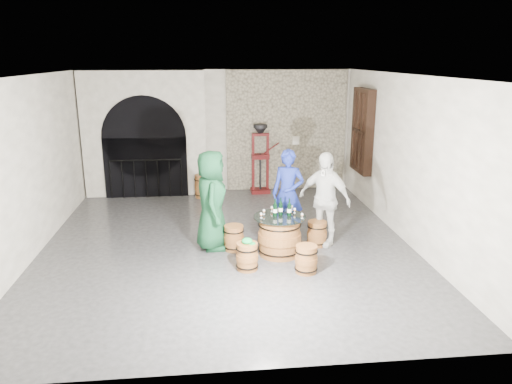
{
  "coord_description": "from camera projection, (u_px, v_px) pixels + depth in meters",
  "views": [
    {
      "loc": [
        -0.36,
        -8.84,
        3.52
      ],
      "look_at": [
        0.56,
        -0.09,
        1.05
      ],
      "focal_mm": 34.0,
      "sensor_mm": 36.0,
      "label": 1
    }
  ],
  "objects": [
    {
      "name": "ground",
      "position": [
        227.0,
        243.0,
        9.46
      ],
      "size": [
        8.0,
        8.0,
        0.0
      ],
      "primitive_type": "plane",
      "color": "#2E2E31",
      "rests_on": "ground"
    },
    {
      "name": "tasting_glass_c",
      "position": [
        272.0,
        209.0,
        9.0
      ],
      "size": [
        0.05,
        0.05,
        0.1
      ],
      "primitive_type": null,
      "color": "#B85A23",
      "rests_on": "barrel_table"
    },
    {
      "name": "wall_front",
      "position": [
        242.0,
        242.0,
        5.19
      ],
      "size": [
        8.0,
        0.0,
        8.0
      ],
      "primitive_type": "plane",
      "rotation": [
        -1.57,
        0.0,
        0.0
      ],
      "color": "silver",
      "rests_on": "ground"
    },
    {
      "name": "wall_back",
      "position": [
        219.0,
        131.0,
        12.85
      ],
      "size": [
        8.0,
        0.0,
        8.0
      ],
      "primitive_type": "plane",
      "rotation": [
        1.57,
        0.0,
        0.0
      ],
      "color": "silver",
      "rests_on": "ground"
    },
    {
      "name": "wine_bottle_right",
      "position": [
        281.0,
        208.0,
        8.78
      ],
      "size": [
        0.08,
        0.08,
        0.32
      ],
      "color": "black",
      "rests_on": "barrel_table"
    },
    {
      "name": "green_cap",
      "position": [
        247.0,
        241.0,
        8.17
      ],
      "size": [
        0.23,
        0.18,
        0.1
      ],
      "color": "#0C8634",
      "rests_on": "barrel_stool_near_left"
    },
    {
      "name": "barrel_stool_right",
      "position": [
        317.0,
        233.0,
        9.31
      ],
      "size": [
        0.39,
        0.39,
        0.48
      ],
      "color": "brown",
      "rests_on": "ground"
    },
    {
      "name": "tasting_glass_b",
      "position": [
        295.0,
        211.0,
        8.9
      ],
      "size": [
        0.05,
        0.05,
        0.1
      ],
      "primitive_type": null,
      "color": "#B85A23",
      "rests_on": "barrel_table"
    },
    {
      "name": "corking_press",
      "position": [
        260.0,
        153.0,
        12.71
      ],
      "size": [
        0.75,
        0.41,
        1.82
      ],
      "rotation": [
        0.0,
        0.0,
        0.02
      ],
      "color": "#520E0D",
      "rests_on": "ground"
    },
    {
      "name": "side_barrel",
      "position": [
        203.0,
        186.0,
        12.47
      ],
      "size": [
        0.45,
        0.45,
        0.59
      ],
      "rotation": [
        0.0,
        0.0,
        0.29
      ],
      "color": "brown",
      "rests_on": "ground"
    },
    {
      "name": "barrel_stool_left",
      "position": [
        234.0,
        238.0,
        9.08
      ],
      "size": [
        0.39,
        0.39,
        0.48
      ],
      "color": "brown",
      "rests_on": "ground"
    },
    {
      "name": "wall_left",
      "position": [
        30.0,
        168.0,
        8.67
      ],
      "size": [
        0.0,
        8.0,
        8.0
      ],
      "primitive_type": "plane",
      "rotation": [
        1.57,
        0.0,
        1.57
      ],
      "color": "silver",
      "rests_on": "ground"
    },
    {
      "name": "barrel_stool_near_left",
      "position": [
        247.0,
        256.0,
        8.24
      ],
      "size": [
        0.39,
        0.39,
        0.48
      ],
      "color": "brown",
      "rests_on": "ground"
    },
    {
      "name": "arched_opening",
      "position": [
        145.0,
        135.0,
        12.42
      ],
      "size": [
        3.1,
        0.6,
        3.19
      ],
      "color": "silver",
      "rests_on": "ground"
    },
    {
      "name": "wine_bottle_left",
      "position": [
        275.0,
        209.0,
        8.72
      ],
      "size": [
        0.08,
        0.08,
        0.32
      ],
      "color": "black",
      "rests_on": "barrel_table"
    },
    {
      "name": "barrel_table",
      "position": [
        280.0,
        236.0,
        8.84
      ],
      "size": [
        0.96,
        0.96,
        0.74
      ],
      "color": "brown",
      "rests_on": "ground"
    },
    {
      "name": "barrel_stool_far",
      "position": [
        286.0,
        226.0,
        9.69
      ],
      "size": [
        0.39,
        0.39,
        0.48
      ],
      "color": "brown",
      "rests_on": "ground"
    },
    {
      "name": "ceiling",
      "position": [
        224.0,
        75.0,
        8.59
      ],
      "size": [
        8.0,
        8.0,
        0.0
      ],
      "primitive_type": "plane",
      "rotation": [
        3.14,
        0.0,
        0.0
      ],
      "color": "beige",
      "rests_on": "wall_back"
    },
    {
      "name": "wine_bottle_center",
      "position": [
        289.0,
        209.0,
        8.73
      ],
      "size": [
        0.08,
        0.08,
        0.32
      ],
      "color": "black",
      "rests_on": "barrel_table"
    },
    {
      "name": "stone_facing_panel",
      "position": [
        286.0,
        131.0,
        12.98
      ],
      "size": [
        3.2,
        0.12,
        3.18
      ],
      "primitive_type": "cube",
      "color": "#AAA087",
      "rests_on": "ground"
    },
    {
      "name": "tasting_glass_a",
      "position": [
        261.0,
        216.0,
        8.62
      ],
      "size": [
        0.05,
        0.05,
        0.1
      ],
      "primitive_type": null,
      "color": "#B85A23",
      "rests_on": "barrel_table"
    },
    {
      "name": "person_white",
      "position": [
        324.0,
        199.0,
        9.2
      ],
      "size": [
        1.09,
        1.04,
        1.81
      ],
      "primitive_type": "imported",
      "rotation": [
        0.0,
        0.0,
        -0.73
      ],
      "color": "silver",
      "rests_on": "ground"
    },
    {
      "name": "barrel_stool_near_right",
      "position": [
        306.0,
        259.0,
        8.13
      ],
      "size": [
        0.39,
        0.39,
        0.48
      ],
      "color": "brown",
      "rests_on": "ground"
    },
    {
      "name": "tasting_glass_f",
      "position": [
        264.0,
        212.0,
        8.82
      ],
      "size": [
        0.05,
        0.05,
        0.1
      ],
      "primitive_type": null,
      "color": "#B85A23",
      "rests_on": "barrel_table"
    },
    {
      "name": "person_green",
      "position": [
        212.0,
        200.0,
        9.0
      ],
      "size": [
        0.61,
        0.92,
        1.88
      ],
      "primitive_type": "imported",
      "rotation": [
        0.0,
        0.0,
        1.56
      ],
      "color": "#124024",
      "rests_on": "ground"
    },
    {
      "name": "person_blue",
      "position": [
        288.0,
        193.0,
        9.65
      ],
      "size": [
        0.76,
        0.65,
        1.77
      ],
      "primitive_type": "imported",
      "rotation": [
        0.0,
        0.0,
        -0.42
      ],
      "color": "navy",
      "rests_on": "ground"
    },
    {
      "name": "tasting_glass_d",
      "position": [
        292.0,
        208.0,
        9.06
      ],
      "size": [
        0.05,
        0.05,
        0.1
      ],
      "primitive_type": null,
      "color": "#B85A23",
      "rests_on": "barrel_table"
    },
    {
      "name": "tasting_glass_e",
      "position": [
        302.0,
        216.0,
        8.61
      ],
      "size": [
        0.05,
        0.05,
        0.1
      ],
      "primitive_type": null,
      "color": "#B85A23",
      "rests_on": "barrel_table"
    },
    {
      "name": "shuttered_window",
      "position": [
        362.0,
        131.0,
        11.61
      ],
      "size": [
        0.23,
        1.1,
        2.0
      ],
      "color": "black",
      "rests_on": "wall_right"
    },
    {
      "name": "wall_right",
      "position": [
        406.0,
        159.0,
        9.38
      ],
      "size": [
        0.0,
        8.0,
        8.0
      ],
      "primitive_type": "plane",
      "rotation": [
        1.57,
        0.0,
        -1.57
      ],
      "color": "silver",
      "rests_on": "ground"
    },
    {
      "name": "control_box",
      "position": [
        296.0,
        140.0,
        12.99
      ],
      "size": [
        0.18,
        0.1,
        0.22
      ],
      "primitive_type": "cube",
      "color": "silver",
      "rests_on": "wall_back"
    }
  ]
}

